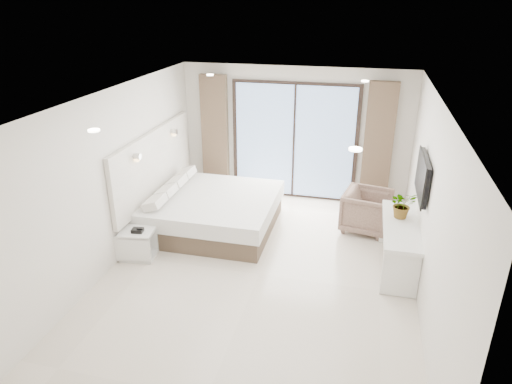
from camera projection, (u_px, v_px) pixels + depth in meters
ground at (259, 274)px, 7.00m from camera, size 6.20×6.20×0.00m
room_shell at (260, 157)px, 7.21m from camera, size 4.62×6.22×2.72m
bed at (212, 211)px, 8.28m from camera, size 2.24×2.13×0.76m
nightstand at (138, 244)px, 7.37m from camera, size 0.58×0.50×0.48m
phone at (138, 230)px, 7.22m from camera, size 0.19×0.16×0.06m
console_desk at (400, 235)px, 6.95m from camera, size 0.53×1.69×0.77m
plant at (402, 207)px, 7.01m from camera, size 0.53×0.56×0.34m
armchair at (367, 209)px, 8.17m from camera, size 0.89×0.93×0.82m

